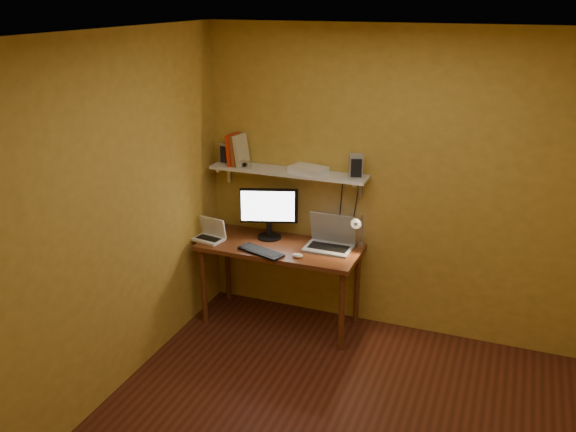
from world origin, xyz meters
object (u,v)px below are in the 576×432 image
at_px(laptop, 330,239).
at_px(netbook, 211,234).
at_px(keyboard, 261,252).
at_px(shelf_camera, 246,164).
at_px(mouse, 297,255).
at_px(wall_shelf, 288,172).
at_px(speaker_left, 228,153).
at_px(router, 308,169).
at_px(desk, 280,254).
at_px(desk_lamp, 359,228).
at_px(speaker_right, 356,166).
at_px(monitor, 269,211).

relative_size(laptop, netbook, 1.42).
bearing_deg(keyboard, shelf_camera, 147.86).
relative_size(netbook, mouse, 3.04).
distance_m(wall_shelf, speaker_left, 0.59).
bearing_deg(router, desk, -131.60).
bearing_deg(desk, speaker_left, 161.02).
relative_size(desk, desk_lamp, 3.73).
xyz_separation_m(speaker_left, router, (0.76, 0.00, -0.07)).
relative_size(desk, wall_shelf, 1.00).
height_order(mouse, speaker_right, speaker_right).
distance_m(desk_lamp, shelf_camera, 1.13).
bearing_deg(netbook, wall_shelf, 34.64).
bearing_deg(speaker_right, desk_lamp, -63.71).
xyz_separation_m(wall_shelf, speaker_left, (-0.58, 0.00, 0.11)).
bearing_deg(shelf_camera, keyboard, -50.30).
bearing_deg(netbook, speaker_left, 90.17).
distance_m(netbook, mouse, 0.86).
bearing_deg(shelf_camera, netbook, -137.88).
height_order(wall_shelf, monitor, wall_shelf).
height_order(desk_lamp, speaker_left, speaker_left).
bearing_deg(wall_shelf, keyboard, -102.55).
bearing_deg(monitor, keyboard, -97.52).
bearing_deg(desk_lamp, monitor, 179.89).
distance_m(monitor, speaker_right, 0.89).
bearing_deg(desk, netbook, -171.53).
bearing_deg(mouse, shelf_camera, 146.32).
xyz_separation_m(laptop, shelf_camera, (-0.79, 0.02, 0.58)).
xyz_separation_m(laptop, desk_lamp, (0.24, 0.01, 0.13)).
relative_size(wall_shelf, shelf_camera, 12.99).
xyz_separation_m(desk, monitor, (-0.15, 0.13, 0.34)).
distance_m(laptop, speaker_left, 1.19).
relative_size(monitor, speaker_left, 2.56).
bearing_deg(speaker_right, monitor, 165.11).
bearing_deg(desk, shelf_camera, 160.25).
bearing_deg(wall_shelf, laptop, -10.37).
bearing_deg(speaker_left, desk, -10.05).
bearing_deg(router, speaker_left, -179.64).
bearing_deg(router, monitor, -167.30).
relative_size(speaker_left, speaker_right, 0.98).
bearing_deg(desk_lamp, desk, -169.19).
bearing_deg(speaker_left, netbook, -90.93).
relative_size(speaker_left, shelf_camera, 1.79).
distance_m(netbook, desk_lamp, 1.31).
relative_size(desk, shelf_camera, 12.99).
xyz_separation_m(mouse, speaker_right, (0.37, 0.37, 0.71)).
relative_size(laptop, desk_lamp, 1.07).
xyz_separation_m(netbook, shelf_camera, (0.25, 0.23, 0.60)).
bearing_deg(shelf_camera, desk_lamp, -0.48).
bearing_deg(monitor, mouse, -57.60).
relative_size(laptop, speaker_right, 2.04).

